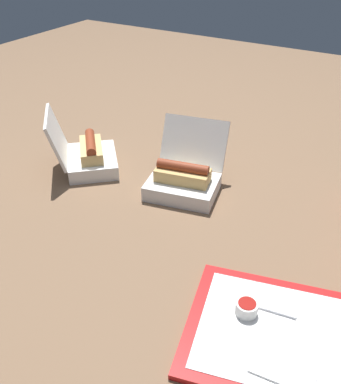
{
  "coord_description": "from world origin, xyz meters",
  "views": [
    {
      "loc": [
        0.42,
        -0.72,
        0.62
      ],
      "look_at": [
        -0.02,
        0.02,
        0.05
      ],
      "focal_mm": 40.0,
      "sensor_mm": 36.0,
      "label": 1
    }
  ],
  "objects_px": {
    "plastic_fork": "(266,307)",
    "clamshell_hotdog_left": "(184,178)",
    "ketchup_cup": "(247,308)",
    "clamshell_hotdog_center": "(88,155)",
    "food_tray": "(295,339)"
  },
  "relations": [
    {
      "from": "clamshell_hotdog_center",
      "to": "ketchup_cup",
      "type": "bearing_deg",
      "value": -25.11
    },
    {
      "from": "clamshell_hotdog_left",
      "to": "clamshell_hotdog_center",
      "type": "distance_m",
      "value": 0.29
    },
    {
      "from": "plastic_fork",
      "to": "clamshell_hotdog_left",
      "type": "bearing_deg",
      "value": 130.78
    },
    {
      "from": "ketchup_cup",
      "to": "clamshell_hotdog_left",
      "type": "height_order",
      "value": "clamshell_hotdog_left"
    },
    {
      "from": "clamshell_hotdog_left",
      "to": "plastic_fork",
      "type": "bearing_deg",
      "value": -40.73
    },
    {
      "from": "plastic_fork",
      "to": "clamshell_hotdog_center",
      "type": "height_order",
      "value": "clamshell_hotdog_center"
    },
    {
      "from": "food_tray",
      "to": "plastic_fork",
      "type": "xyz_separation_m",
      "value": [
        -0.06,
        0.03,
        0.01
      ]
    },
    {
      "from": "ketchup_cup",
      "to": "clamshell_hotdog_center",
      "type": "xyz_separation_m",
      "value": [
        -0.59,
        0.28,
        0.01
      ]
    },
    {
      "from": "ketchup_cup",
      "to": "clamshell_hotdog_center",
      "type": "relative_size",
      "value": 0.16
    },
    {
      "from": "ketchup_cup",
      "to": "clamshell_hotdog_center",
      "type": "bearing_deg",
      "value": 154.89
    },
    {
      "from": "clamshell_hotdog_left",
      "to": "ketchup_cup",
      "type": "bearing_deg",
      "value": -45.87
    },
    {
      "from": "food_tray",
      "to": "clamshell_hotdog_center",
      "type": "xyz_separation_m",
      "value": [
        -0.68,
        0.28,
        0.03
      ]
    },
    {
      "from": "clamshell_hotdog_center",
      "to": "clamshell_hotdog_left",
      "type": "bearing_deg",
      "value": 6.11
    },
    {
      "from": "food_tray",
      "to": "plastic_fork",
      "type": "bearing_deg",
      "value": 152.65
    },
    {
      "from": "plastic_fork",
      "to": "clamshell_hotdog_center",
      "type": "xyz_separation_m",
      "value": [
        -0.62,
        0.25,
        0.03
      ]
    }
  ]
}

